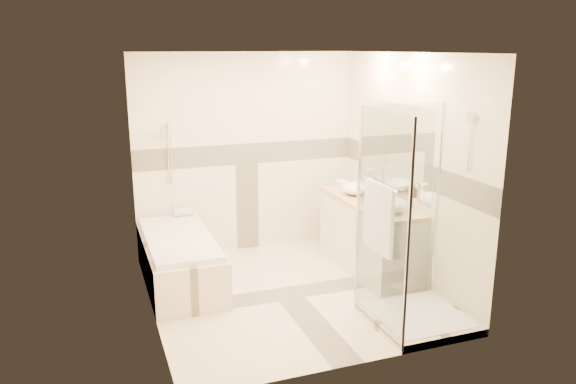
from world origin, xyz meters
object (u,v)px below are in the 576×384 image
object	(u,v)px
bathtub	(180,258)
vanity	(369,235)
amenity_bottle_a	(371,195)
shower_enclosure	(406,272)
vessel_sink_far	(391,205)
amenity_bottle_b	(367,193)
vessel_sink_near	(357,188)

from	to	relation	value
bathtub	vanity	distance (m)	2.18
vanity	bathtub	bearing A→B (deg)	170.75
bathtub	amenity_bottle_a	bearing A→B (deg)	-10.83
shower_enclosure	bathtub	bearing A→B (deg)	138.90
vanity	amenity_bottle_a	world-z (taller)	amenity_bottle_a
vessel_sink_far	amenity_bottle_a	world-z (taller)	vessel_sink_far
bathtub	shower_enclosure	xyz separation A→B (m)	(1.86, -1.62, 0.20)
amenity_bottle_a	vanity	bearing A→B (deg)	70.82
shower_enclosure	vessel_sink_far	size ratio (longest dim) A/B	5.19
vanity	shower_enclosure	world-z (taller)	shower_enclosure
amenity_bottle_a	amenity_bottle_b	size ratio (longest dim) A/B	1.03
vessel_sink_near	amenity_bottle_b	bearing A→B (deg)	-90.00
bathtub	amenity_bottle_a	world-z (taller)	amenity_bottle_a
shower_enclosure	vessel_sink_near	size ratio (longest dim) A/B	5.42
vanity	vessel_sink_near	world-z (taller)	vessel_sink_near
vanity	vessel_sink_near	distance (m)	0.58
vessel_sink_near	vanity	bearing A→B (deg)	-86.09
shower_enclosure	amenity_bottle_b	distance (m)	1.40
vanity	amenity_bottle_b	xyz separation A→B (m)	(-0.02, 0.04, 0.50)
vessel_sink_near	shower_enclosure	bearing A→B (deg)	-99.90
bathtub	vanity	size ratio (longest dim) A/B	1.05
shower_enclosure	amenity_bottle_b	bearing A→B (deg)	78.23
vanity	vessel_sink_near	bearing A→B (deg)	93.91
shower_enclosure	amenity_bottle_a	bearing A→B (deg)	77.33
vessel_sink_far	bathtub	bearing A→B (deg)	158.64
vessel_sink_far	amenity_bottle_b	bearing A→B (deg)	90.00
vanity	shower_enclosure	xyz separation A→B (m)	(-0.29, -1.27, 0.08)
vessel_sink_far	amenity_bottle_a	xyz separation A→B (m)	(0.00, 0.43, -0.00)
vessel_sink_near	vessel_sink_far	distance (m)	0.78
shower_enclosure	amenity_bottle_a	size ratio (longest dim) A/B	13.78
shower_enclosure	amenity_bottle_a	xyz separation A→B (m)	(0.27, 1.21, 0.42)
bathtub	amenity_bottle_b	world-z (taller)	amenity_bottle_b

